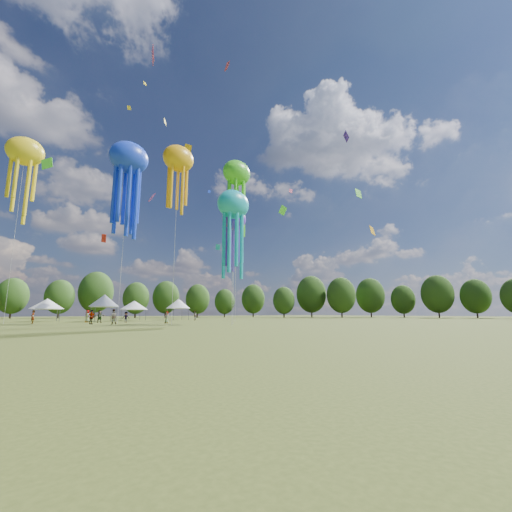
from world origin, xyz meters
TOP-DOWN VIEW (x-y plane):
  - ground at (0.00, 0.00)m, footprint 300.00×300.00m
  - spectator_near at (-5.41, 36.32)m, footprint 0.91×0.73m
  - spectators_far at (-1.91, 44.45)m, footprint 26.21×14.27m
  - festival_tents at (-5.80, 54.91)m, footprint 39.66×11.64m
  - show_kites at (0.17, 35.96)m, footprint 34.51×24.35m
  - small_kites at (-1.10, 40.51)m, footprint 64.06×53.33m
  - treeline at (-3.87, 62.51)m, footprint 201.57×95.24m

SIDE VIEW (x-z plane):
  - ground at x=0.00m, z-range 0.00..0.00m
  - spectators_far at x=-1.91m, z-range -0.05..1.76m
  - spectator_near at x=-5.41m, z-range 0.00..1.81m
  - festival_tents at x=-5.80m, z-range 0.93..5.25m
  - treeline at x=-3.87m, z-range -0.17..13.26m
  - show_kites at x=0.17m, z-range 5.10..32.51m
  - small_kites at x=-1.10m, z-range 6.83..52.65m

